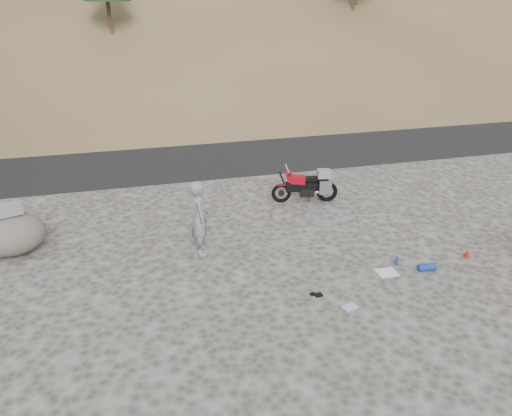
# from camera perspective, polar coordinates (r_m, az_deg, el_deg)

# --- Properties ---
(ground) EXTENTS (140.00, 140.00, 0.00)m
(ground) POSITION_cam_1_polar(r_m,az_deg,el_deg) (12.07, 5.17, -5.24)
(ground) COLOR #413E3C
(ground) RESTS_ON ground
(road) EXTENTS (120.00, 7.00, 0.05)m
(road) POSITION_cam_1_polar(r_m,az_deg,el_deg) (20.11, -3.45, 6.93)
(road) COLOR black
(road) RESTS_ON ground
(motorcycle) EXTENTS (1.97, 0.78, 1.18)m
(motorcycle) POSITION_cam_1_polar(r_m,az_deg,el_deg) (14.79, 5.96, 2.54)
(motorcycle) COLOR black
(motorcycle) RESTS_ON ground
(man) EXTENTS (0.48, 0.69, 1.83)m
(man) POSITION_cam_1_polar(r_m,az_deg,el_deg) (12.17, -6.22, -5.02)
(man) COLOR gray
(man) RESTS_ON ground
(boulder) EXTENTS (1.77, 1.57, 1.21)m
(boulder) POSITION_cam_1_polar(r_m,az_deg,el_deg) (13.19, -26.27, -2.56)
(boulder) COLOR #524E46
(boulder) RESTS_ON ground
(small_rock) EXTENTS (1.02, 0.98, 0.47)m
(small_rock) POSITION_cam_1_polar(r_m,az_deg,el_deg) (13.57, -26.48, -3.26)
(small_rock) COLOR #524E46
(small_rock) RESTS_ON ground
(gear_white_cloth) EXTENTS (0.45, 0.40, 0.01)m
(gear_white_cloth) POSITION_cam_1_polar(r_m,az_deg,el_deg) (11.65, 14.73, -7.13)
(gear_white_cloth) COLOR white
(gear_white_cloth) RESTS_ON ground
(gear_blue_mat) EXTENTS (0.43, 0.20, 0.17)m
(gear_blue_mat) POSITION_cam_1_polar(r_m,az_deg,el_deg) (11.96, 18.96, -6.41)
(gear_blue_mat) COLOR navy
(gear_blue_mat) RESTS_ON ground
(gear_bottle) EXTENTS (0.09, 0.09, 0.20)m
(gear_bottle) POSITION_cam_1_polar(r_m,az_deg,el_deg) (11.97, 15.76, -5.85)
(gear_bottle) COLOR navy
(gear_bottle) RESTS_ON ground
(gear_funnel) EXTENTS (0.19, 0.19, 0.20)m
(gear_funnel) POSITION_cam_1_polar(r_m,az_deg,el_deg) (12.86, 22.98, -4.76)
(gear_funnel) COLOR #AB140B
(gear_funnel) RESTS_ON ground
(gear_glove_a) EXTENTS (0.16, 0.12, 0.04)m
(gear_glove_a) POSITION_cam_1_polar(r_m,az_deg,el_deg) (10.57, 7.15, -9.83)
(gear_glove_a) COLOR black
(gear_glove_a) RESTS_ON ground
(gear_glove_b) EXTENTS (0.13, 0.11, 0.04)m
(gear_glove_b) POSITION_cam_1_polar(r_m,az_deg,el_deg) (10.59, 6.50, -9.75)
(gear_glove_b) COLOR black
(gear_glove_b) RESTS_ON ground
(gear_blue_cloth) EXTENTS (0.36, 0.31, 0.01)m
(gear_blue_cloth) POSITION_cam_1_polar(r_m,az_deg,el_deg) (10.33, 10.71, -11.07)
(gear_blue_cloth) COLOR #98B9EA
(gear_blue_cloth) RESTS_ON ground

